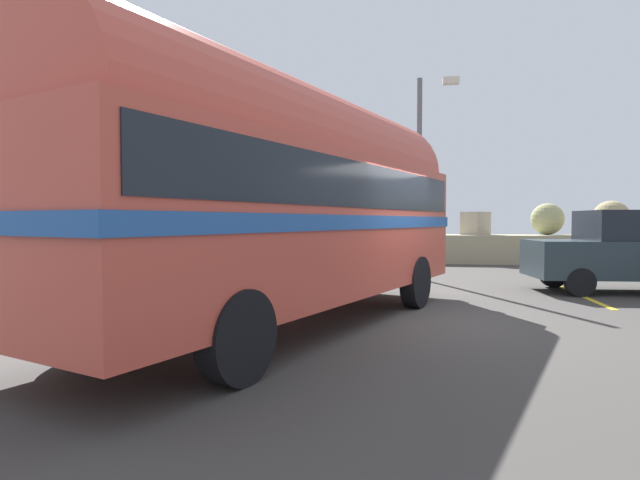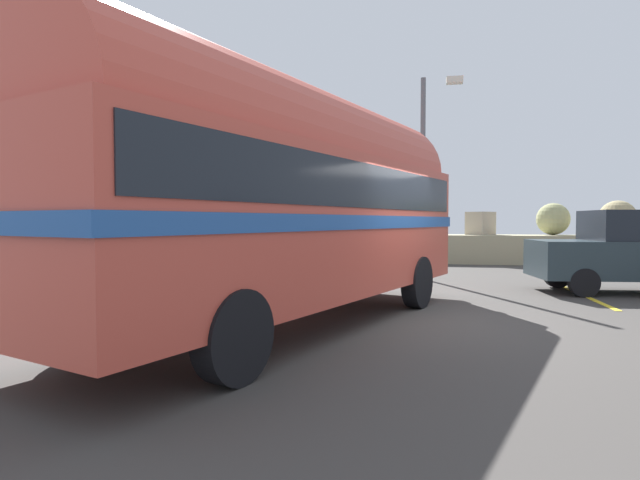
# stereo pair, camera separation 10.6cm
# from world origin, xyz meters

# --- Properties ---
(ground) EXTENTS (32.00, 26.00, 0.02)m
(ground) POSITION_xyz_m (0.00, 0.00, 0.01)
(ground) COLOR #3E3B38
(breakwater) EXTENTS (31.36, 2.17, 2.48)m
(breakwater) POSITION_xyz_m (0.40, 11.83, 0.80)
(breakwater) COLOR tan
(breakwater) RESTS_ON ground
(vintage_coach) EXTENTS (5.27, 8.88, 3.70)m
(vintage_coach) POSITION_xyz_m (-1.68, -1.01, 2.05)
(vintage_coach) COLOR black
(vintage_coach) RESTS_ON ground
(parked_car_nearest) EXTENTS (4.23, 2.05, 1.86)m
(parked_car_nearest) POSITION_xyz_m (5.03, 3.89, 0.97)
(parked_car_nearest) COLOR black
(parked_car_nearest) RESTS_ON ground
(lamp_post) EXTENTS (1.13, 0.24, 5.58)m
(lamp_post) POSITION_xyz_m (0.55, 5.83, 3.19)
(lamp_post) COLOR #5B5B60
(lamp_post) RESTS_ON ground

